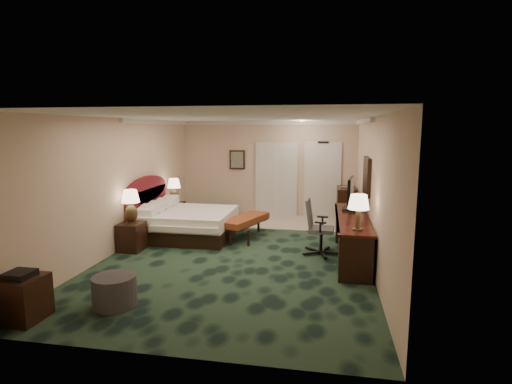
% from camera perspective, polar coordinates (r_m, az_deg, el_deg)
% --- Properties ---
extents(floor, '(5.00, 7.50, 0.00)m').
position_cam_1_polar(floor, '(8.14, -2.24, -8.74)').
color(floor, black).
rests_on(floor, ground).
extents(ceiling, '(5.00, 7.50, 0.00)m').
position_cam_1_polar(ceiling, '(7.76, -2.37, 10.62)').
color(ceiling, white).
rests_on(ceiling, wall_back).
extents(wall_back, '(5.00, 0.00, 2.70)m').
position_cam_1_polar(wall_back, '(11.50, 1.73, 3.35)').
color(wall_back, '#C8AD9A').
rests_on(wall_back, ground).
extents(wall_front, '(5.00, 0.00, 2.70)m').
position_cam_1_polar(wall_front, '(4.32, -13.14, -6.36)').
color(wall_front, '#C8AD9A').
rests_on(wall_front, ground).
extents(wall_left, '(0.00, 7.50, 2.70)m').
position_cam_1_polar(wall_left, '(8.72, -18.56, 1.08)').
color(wall_left, '#C8AD9A').
rests_on(wall_left, ground).
extents(wall_right, '(0.00, 7.50, 2.70)m').
position_cam_1_polar(wall_right, '(7.70, 16.19, 0.20)').
color(wall_right, '#C8AD9A').
rests_on(wall_right, ground).
extents(crown_molding, '(5.00, 7.50, 0.10)m').
position_cam_1_polar(crown_molding, '(7.76, -2.36, 10.25)').
color(crown_molding, silver).
rests_on(crown_molding, wall_back).
extents(tile_patch, '(3.20, 1.70, 0.01)m').
position_cam_1_polar(tile_patch, '(10.79, 5.78, -4.31)').
color(tile_patch, '#B9AE9F').
rests_on(tile_patch, ground).
extents(headboard, '(0.12, 2.00, 1.40)m').
position_cam_1_polar(headboard, '(9.67, -15.23, -1.93)').
color(headboard, '#4A0A0E').
rests_on(headboard, ground).
extents(entry_door, '(1.02, 0.06, 2.18)m').
position_cam_1_polar(entry_door, '(11.38, 9.45, 1.65)').
color(entry_door, silver).
rests_on(entry_door, ground).
extents(closet_doors, '(1.20, 0.06, 2.10)m').
position_cam_1_polar(closet_doors, '(11.46, 2.93, 1.81)').
color(closet_doors, beige).
rests_on(closet_doors, ground).
extents(wall_art, '(0.45, 0.06, 0.55)m').
position_cam_1_polar(wall_art, '(11.61, -2.70, 4.63)').
color(wall_art, '#4B635B').
rests_on(wall_art, wall_back).
extents(wall_mirror, '(0.05, 0.95, 0.75)m').
position_cam_1_polar(wall_mirror, '(8.26, 15.55, 2.21)').
color(wall_mirror, white).
rests_on(wall_mirror, wall_right).
extents(bed, '(1.95, 1.81, 0.62)m').
position_cam_1_polar(bed, '(9.38, -9.46, -4.51)').
color(bed, white).
rests_on(bed, ground).
extents(nightstand_near, '(0.46, 0.52, 0.57)m').
position_cam_1_polar(nightstand_near, '(8.65, -17.32, -6.10)').
color(nightstand_near, black).
rests_on(nightstand_near, ground).
extents(nightstand_far, '(0.47, 0.53, 0.58)m').
position_cam_1_polar(nightstand_far, '(10.68, -11.65, -3.03)').
color(nightstand_far, black).
rests_on(nightstand_far, ground).
extents(lamp_near, '(0.42, 0.42, 0.69)m').
position_cam_1_polar(lamp_near, '(8.53, -17.44, -1.99)').
color(lamp_near, '#322210').
rests_on(lamp_near, nightstand_near).
extents(lamp_far, '(0.37, 0.37, 0.64)m').
position_cam_1_polar(lamp_far, '(10.53, -11.62, 0.18)').
color(lamp_far, '#322210').
rests_on(lamp_far, nightstand_far).
extents(bed_bench, '(0.95, 1.54, 0.49)m').
position_cam_1_polar(bed_bench, '(9.19, -1.55, -5.08)').
color(bed_bench, maroon).
rests_on(bed_bench, ground).
extents(ottoman, '(0.79, 0.79, 0.44)m').
position_cam_1_polar(ottoman, '(6.13, -19.55, -13.18)').
color(ottoman, '#323136').
rests_on(ottoman, ground).
extents(side_table, '(0.54, 0.54, 0.58)m').
position_cam_1_polar(side_table, '(6.19, -30.45, -12.99)').
color(side_table, black).
rests_on(side_table, ground).
extents(desk, '(0.61, 2.83, 0.82)m').
position_cam_1_polar(desk, '(7.99, 13.47, -6.29)').
color(desk, black).
rests_on(desk, ground).
extents(tv, '(0.19, 0.87, 0.67)m').
position_cam_1_polar(tv, '(8.46, 13.36, -0.27)').
color(tv, black).
rests_on(tv, desk).
extents(desk_lamp, '(0.37, 0.37, 0.61)m').
position_cam_1_polar(desk_lamp, '(6.80, 14.40, -2.81)').
color(desk_lamp, '#322210').
rests_on(desk_lamp, desk).
extents(desk_chair, '(0.68, 0.65, 1.11)m').
position_cam_1_polar(desk_chair, '(8.05, 9.32, -4.97)').
color(desk_chair, '#505050').
rests_on(desk_chair, ground).
extents(minibar, '(0.49, 0.89, 0.93)m').
position_cam_1_polar(minibar, '(10.97, 12.75, -1.81)').
color(minibar, black).
rests_on(minibar, ground).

